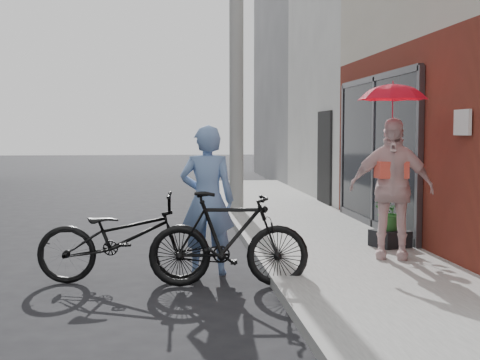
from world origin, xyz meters
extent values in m
plane|color=black|center=(0.00, 0.00, 0.00)|extent=(80.00, 80.00, 0.00)
cube|color=gray|center=(2.10, 2.00, 0.06)|extent=(2.20, 24.00, 0.12)
cube|color=#9E9E99|center=(0.94, 2.00, 0.06)|extent=(0.12, 24.00, 0.12)
cube|color=black|center=(3.16, 3.50, 1.36)|extent=(0.06, 3.80, 2.40)
cube|color=white|center=(3.16, 0.20, 1.82)|extent=(0.04, 0.40, 0.30)
cube|color=white|center=(7.20, 9.00, 3.50)|extent=(8.00, 6.00, 7.00)
cube|color=gray|center=(7.20, 16.00, 3.50)|extent=(8.00, 8.00, 7.00)
cylinder|color=#9E9E99|center=(1.10, 6.00, 3.50)|extent=(0.28, 0.28, 7.00)
imported|color=#6C8CC1|center=(0.22, 0.70, 0.89)|extent=(0.71, 0.52, 1.79)
imported|color=black|center=(-0.74, 0.35, 0.51)|extent=(1.96, 0.73, 1.02)
imported|color=black|center=(0.42, 0.01, 0.53)|extent=(1.80, 0.64, 1.06)
imported|color=beige|center=(2.55, 0.86, 1.00)|extent=(1.12, 0.74, 1.76)
imported|color=#F71D3C|center=(2.55, 0.86, 2.24)|extent=(0.81, 0.81, 0.71)
cube|color=black|center=(2.81, 1.64, 0.23)|extent=(0.55, 0.55, 0.23)
imported|color=#2C6F2D|center=(2.81, 1.64, 0.61)|extent=(0.48, 0.41, 0.53)
camera|label=1|loc=(-0.21, -7.25, 1.73)|focal=50.00mm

